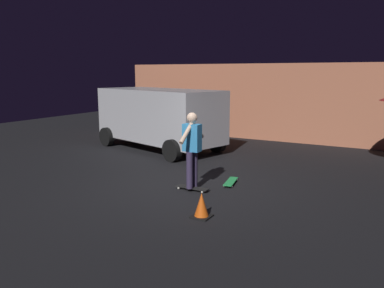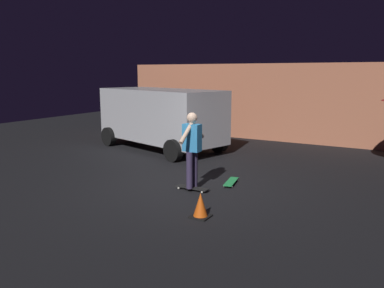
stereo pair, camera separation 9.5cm
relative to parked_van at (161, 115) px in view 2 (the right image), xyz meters
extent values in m
plane|color=black|center=(3.06, -3.45, -1.16)|extent=(28.00, 28.00, 0.00)
cube|color=#B76B4C|center=(2.23, 4.96, 0.30)|extent=(11.61, 3.11, 2.92)
cube|color=#B2B2B7|center=(0.01, 0.00, 0.02)|extent=(4.95, 3.12, 1.70)
cube|color=black|center=(-2.18, 0.64, 0.37)|extent=(0.55, 1.69, 0.64)
cylinder|color=black|center=(-1.95, -0.46, -0.83)|extent=(0.70, 0.40, 0.66)
cylinder|color=black|center=(-1.39, 1.44, -0.83)|extent=(0.70, 0.40, 0.66)
cylinder|color=black|center=(1.41, -1.45, -0.83)|extent=(0.70, 0.40, 0.66)
cylinder|color=black|center=(1.97, 0.45, -0.83)|extent=(0.70, 0.40, 0.66)
cube|color=black|center=(3.30, -3.63, -1.10)|extent=(0.78, 0.20, 0.02)
sphere|color=silver|center=(3.60, -3.55, -1.13)|extent=(0.05, 0.05, 0.05)
sphere|color=silver|center=(3.60, -3.72, -1.13)|extent=(0.05, 0.05, 0.05)
sphere|color=silver|center=(3.00, -3.55, -1.13)|extent=(0.05, 0.05, 0.05)
sphere|color=silver|center=(3.00, -3.72, -1.13)|extent=(0.05, 0.05, 0.05)
cube|color=green|center=(3.86, -2.75, -1.10)|extent=(0.35, 0.80, 0.02)
sphere|color=silver|center=(3.72, -2.47, -1.13)|extent=(0.05, 0.05, 0.05)
sphere|color=silver|center=(3.88, -2.44, -1.13)|extent=(0.05, 0.05, 0.05)
sphere|color=silver|center=(3.83, -3.06, -1.13)|extent=(0.05, 0.05, 0.05)
sphere|color=silver|center=(4.00, -3.03, -1.13)|extent=(0.05, 0.05, 0.05)
cylinder|color=#382D4C|center=(3.30, -3.52, -0.68)|extent=(0.14, 0.14, 0.82)
cylinder|color=#382D4C|center=(3.30, -3.74, -0.68)|extent=(0.14, 0.14, 0.82)
cube|color=#338CCC|center=(3.30, -3.63, 0.03)|extent=(0.38, 0.22, 0.60)
sphere|color=beige|center=(3.30, -3.63, 0.46)|extent=(0.23, 0.23, 0.23)
cylinder|color=beige|center=(3.30, -3.41, 0.18)|extent=(0.09, 0.54, 0.46)
cylinder|color=beige|center=(3.30, -3.85, 0.18)|extent=(0.09, 0.54, 0.46)
cube|color=black|center=(4.26, -4.98, -1.15)|extent=(0.34, 0.34, 0.03)
cone|color=#EA5914|center=(4.26, -4.98, -0.93)|extent=(0.28, 0.28, 0.46)
camera|label=1|loc=(7.38, -10.93, 1.43)|focal=36.47mm
camera|label=2|loc=(7.47, -10.88, 1.43)|focal=36.47mm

